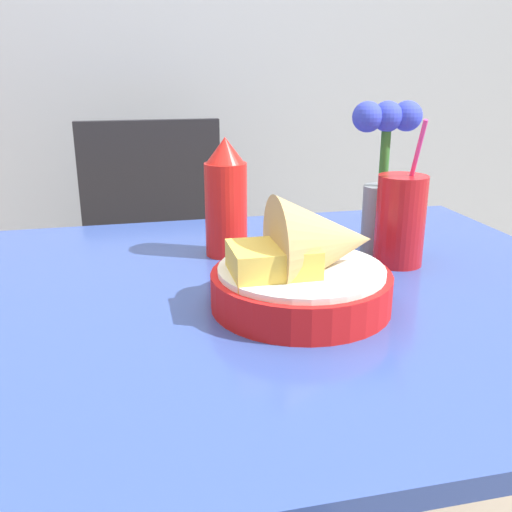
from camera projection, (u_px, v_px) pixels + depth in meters
The scene contains 6 objects.
dining_table at pixel (219, 356), 0.84m from camera, with size 1.19×0.84×0.75m.
chair_far_window at pixel (157, 259), 1.62m from camera, with size 0.40×0.40×0.91m.
food_basket at pixel (308, 268), 0.75m from camera, with size 0.24×0.24×0.15m.
ketchup_bottle at pixel (226, 199), 0.95m from camera, with size 0.07×0.07×0.20m.
drink_cup at pixel (400, 223), 0.91m from camera, with size 0.08×0.08×0.23m.
flower_vase at pixel (383, 174), 0.95m from camera, with size 0.12×0.06×0.25m.
Camera 1 is at (-0.12, -0.74, 1.05)m, focal length 40.00 mm.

